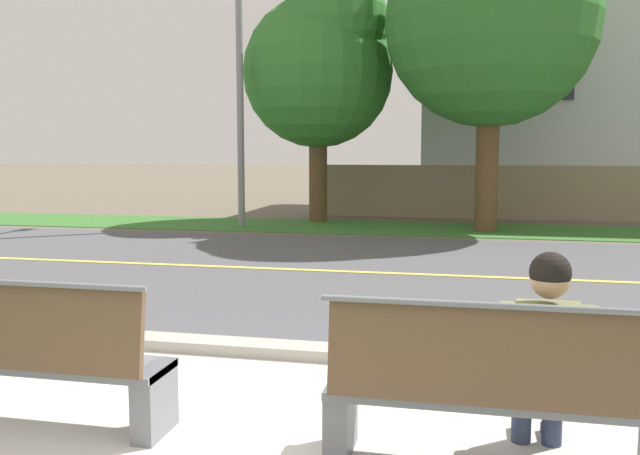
# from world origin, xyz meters

# --- Properties ---
(ground_plane) EXTENTS (140.00, 140.00, 0.00)m
(ground_plane) POSITION_xyz_m (0.00, 8.00, 0.00)
(ground_plane) COLOR #665B4C
(curb_edge) EXTENTS (44.00, 0.30, 0.11)m
(curb_edge) POSITION_xyz_m (0.00, 2.35, 0.06)
(curb_edge) COLOR #ADA89E
(curb_edge) RESTS_ON ground_plane
(street_asphalt) EXTENTS (52.00, 8.00, 0.01)m
(street_asphalt) POSITION_xyz_m (0.00, 6.50, 0.00)
(street_asphalt) COLOR #515156
(street_asphalt) RESTS_ON ground_plane
(road_centre_line) EXTENTS (48.00, 0.14, 0.01)m
(road_centre_line) POSITION_xyz_m (0.00, 6.50, 0.01)
(road_centre_line) COLOR #E0CC4C
(road_centre_line) RESTS_ON ground_plane
(far_verge_grass) EXTENTS (48.00, 2.80, 0.02)m
(far_verge_grass) POSITION_xyz_m (0.00, 12.25, 0.01)
(far_verge_grass) COLOR #38702D
(far_verge_grass) RESTS_ON ground_plane
(bench_left) EXTENTS (1.89, 0.48, 1.01)m
(bench_left) POSITION_xyz_m (-1.47, 0.52, 0.46)
(bench_left) COLOR slate
(bench_left) RESTS_ON ground_plane
(bench_right) EXTENTS (1.89, 0.48, 1.01)m
(bench_right) POSITION_xyz_m (1.47, 0.52, 0.46)
(bench_right) COLOR slate
(bench_right) RESTS_ON ground_plane
(seated_person_olive) EXTENTS (0.52, 0.68, 1.25)m
(seated_person_olive) POSITION_xyz_m (1.74, 0.69, 0.68)
(seated_person_olive) COLOR #333D56
(seated_person_olive) RESTS_ON ground_plane
(streetlamp) EXTENTS (0.24, 2.10, 7.62)m
(streetlamp) POSITION_xyz_m (-3.88, 12.04, 4.33)
(streetlamp) COLOR gray
(streetlamp) RESTS_ON ground_plane
(shade_tree_far_left) EXTENTS (3.72, 3.72, 6.14)m
(shade_tree_far_left) POSITION_xyz_m (-2.24, 13.28, 3.98)
(shade_tree_far_left) COLOR brown
(shade_tree_far_left) RESTS_ON ground_plane
(shade_tree_left) EXTENTS (4.57, 4.57, 7.54)m
(shade_tree_left) POSITION_xyz_m (1.87, 11.96, 4.90)
(shade_tree_left) COLOR brown
(shade_tree_left) RESTS_ON ground_plane
(garden_wall) EXTENTS (13.00, 0.36, 1.40)m
(garden_wall) POSITION_xyz_m (3.72, 15.09, 0.70)
(garden_wall) COLOR gray
(garden_wall) RESTS_ON ground_plane
(house_across_street) EXTENTS (12.86, 6.91, 7.36)m
(house_across_street) POSITION_xyz_m (6.04, 18.29, 3.72)
(house_across_street) COLOR #B7BCC1
(house_across_street) RESTS_ON ground_plane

